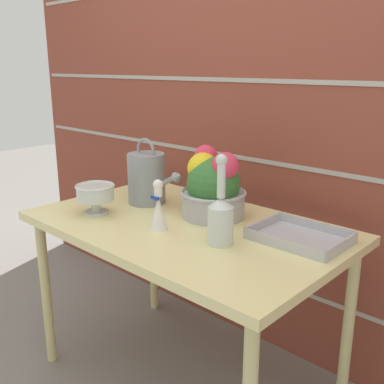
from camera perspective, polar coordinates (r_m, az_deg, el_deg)
ground_plane at (r=2.16m, az=-0.76°, el=-22.73°), size 12.00×12.00×0.00m
brick_wall at (r=2.12m, az=9.19°, el=8.92°), size 3.60×0.08×2.20m
patio_table at (r=1.82m, az=-0.84°, el=-5.95°), size 1.25×0.78×0.74m
watering_can at (r=2.03m, az=-5.74°, el=1.82°), size 0.31×0.17×0.30m
crystal_pedestal_bowl at (r=1.92m, az=-12.17°, el=-0.25°), size 0.16×0.16×0.13m
flower_planter at (r=1.84m, az=2.63°, el=0.68°), size 0.27×0.27×0.29m
glass_decanter at (r=1.56m, az=3.66°, el=-3.04°), size 0.09×0.09×0.32m
figurine_vase at (r=1.71m, az=-4.27°, el=-2.21°), size 0.07×0.07×0.20m
wire_tray at (r=1.66m, az=13.49°, el=-5.66°), size 0.32×0.24×0.04m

